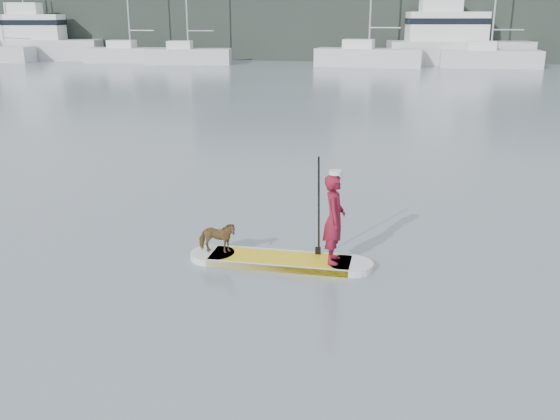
% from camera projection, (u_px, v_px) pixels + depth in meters
% --- Properties ---
extents(ground, '(140.00, 140.00, 0.00)m').
position_uv_depth(ground, '(227.00, 262.00, 11.16)').
color(ground, slate).
rests_on(ground, ground).
extents(paddleboard, '(3.30, 0.87, 0.12)m').
position_uv_depth(paddleboard, '(280.00, 260.00, 11.06)').
color(paddleboard, yellow).
rests_on(paddleboard, ground).
extents(paddler, '(0.39, 0.58, 1.56)m').
position_uv_depth(paddler, '(334.00, 219.00, 10.63)').
color(paddler, maroon).
rests_on(paddler, paddleboard).
extents(white_cap, '(0.22, 0.22, 0.07)m').
position_uv_depth(white_cap, '(336.00, 172.00, 10.39)').
color(white_cap, silver).
rests_on(white_cap, paddler).
extents(dog, '(0.71, 0.38, 0.58)m').
position_uv_depth(dog, '(217.00, 237.00, 11.18)').
color(dog, brown).
rests_on(dog, paddleboard).
extents(paddle, '(0.10, 0.30, 2.00)m').
position_uv_depth(paddle, '(319.00, 218.00, 10.98)').
color(paddle, black).
rests_on(paddle, ground).
extents(sailboat_b, '(8.30, 2.94, 12.14)m').
position_uv_depth(sailboat_b, '(130.00, 53.00, 56.83)').
color(sailboat_b, silver).
rests_on(sailboat_b, ground).
extents(sailboat_c, '(7.72, 3.51, 10.68)m').
position_uv_depth(sailboat_c, '(188.00, 55.00, 55.25)').
color(sailboat_c, silver).
rests_on(sailboat_c, ground).
extents(sailboat_d, '(9.15, 3.68, 13.13)m').
position_uv_depth(sailboat_d, '(368.00, 55.00, 52.67)').
color(sailboat_d, silver).
rests_on(sailboat_d, ground).
extents(sailboat_e, '(8.14, 2.78, 11.74)m').
position_uv_depth(sailboat_e, '(489.00, 57.00, 51.65)').
color(sailboat_e, silver).
rests_on(sailboat_e, ground).
extents(motor_yacht_a, '(12.61, 5.31, 7.34)m').
position_uv_depth(motor_yacht_a, '(453.00, 40.00, 54.58)').
color(motor_yacht_a, silver).
rests_on(motor_yacht_a, ground).
extents(motor_yacht_b, '(11.07, 5.44, 6.99)m').
position_uv_depth(motor_yacht_b, '(39.00, 39.00, 60.07)').
color(motor_yacht_b, silver).
rests_on(motor_yacht_b, ground).
extents(shore_mass, '(90.00, 6.00, 6.00)m').
position_uv_depth(shore_mass, '(363.00, 28.00, 60.08)').
color(shore_mass, black).
rests_on(shore_mass, ground).
extents(shore_building_west, '(14.00, 4.00, 9.00)m').
position_uv_depth(shore_building_west, '(264.00, 12.00, 62.19)').
color(shore_building_west, black).
rests_on(shore_building_west, ground).
extents(shore_building_east, '(10.00, 4.00, 8.00)m').
position_uv_depth(shore_building_east, '(559.00, 17.00, 57.80)').
color(shore_building_east, black).
rests_on(shore_building_east, ground).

